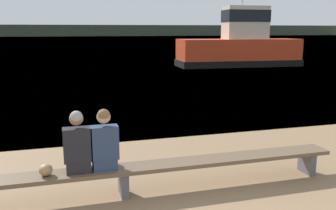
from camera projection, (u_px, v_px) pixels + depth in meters
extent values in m
plane|color=#386084|center=(63.00, 37.00, 122.00)|extent=(240.00, 240.00, 0.00)
cube|color=#384233|center=(62.00, 31.00, 144.73)|extent=(600.00, 12.00, 4.27)
cube|color=brown|center=(123.00, 169.00, 6.03)|extent=(7.54, 0.46, 0.07)
cube|color=#515156|center=(307.00, 162.00, 7.02)|extent=(0.12, 0.39, 0.41)
cube|color=#515156|center=(124.00, 183.00, 6.07)|extent=(0.12, 0.39, 0.41)
cube|color=black|center=(78.00, 165.00, 5.87)|extent=(0.37, 0.37, 0.19)
cube|color=black|center=(78.00, 145.00, 5.72)|extent=(0.43, 0.22, 0.53)
sphere|color=#846047|center=(76.00, 119.00, 5.64)|extent=(0.21, 0.21, 0.21)
sphere|color=gray|center=(76.00, 117.00, 5.62)|extent=(0.19, 0.19, 0.19)
cube|color=navy|center=(105.00, 162.00, 5.98)|extent=(0.37, 0.37, 0.19)
cube|color=navy|center=(104.00, 142.00, 5.83)|extent=(0.43, 0.22, 0.53)
sphere|color=tan|center=(104.00, 117.00, 5.75)|extent=(0.21, 0.21, 0.21)
sphere|color=brown|center=(104.00, 115.00, 5.73)|extent=(0.20, 0.20, 0.20)
ellipsoid|color=#9E754C|center=(46.00, 170.00, 5.66)|extent=(0.20, 0.22, 0.19)
cube|color=red|center=(239.00, 53.00, 27.34)|extent=(8.95, 3.20, 1.95)
cube|color=black|center=(238.00, 63.00, 27.49)|extent=(9.14, 3.31, 0.47)
cube|color=beige|center=(245.00, 23.00, 27.01)|extent=(3.17, 1.79, 2.33)
cube|color=black|center=(246.00, 16.00, 26.91)|extent=(3.24, 1.84, 0.84)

